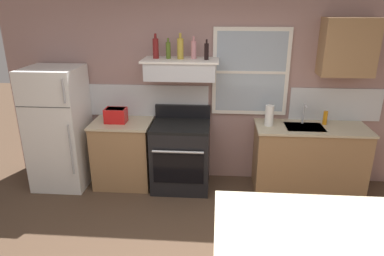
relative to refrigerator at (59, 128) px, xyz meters
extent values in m
cube|color=gray|center=(1.90, 0.39, 0.53)|extent=(5.40, 0.06, 2.70)
cube|color=silver|center=(0.75, 0.35, 0.31)|extent=(2.50, 0.02, 0.44)
cube|color=silver|center=(3.70, 0.35, 0.31)|extent=(1.20, 0.02, 0.44)
cube|color=white|center=(2.55, 0.34, 0.73)|extent=(1.00, 0.04, 1.15)
cube|color=#9EADBC|center=(2.55, 0.33, 0.73)|extent=(0.90, 0.01, 1.05)
cube|color=white|center=(2.55, 0.32, 0.73)|extent=(0.90, 0.02, 0.04)
cube|color=white|center=(0.00, 0.00, 0.00)|extent=(0.70, 0.68, 1.64)
cube|color=#333333|center=(0.00, -0.34, 0.39)|extent=(0.69, 0.00, 0.01)
cylinder|color=#A5A8AD|center=(0.30, -0.37, -0.15)|extent=(0.02, 0.02, 0.67)
cylinder|color=#A5A8AD|center=(0.30, -0.37, 0.61)|extent=(0.02, 0.02, 0.30)
cube|color=#9E754C|center=(0.85, 0.06, -0.38)|extent=(0.76, 0.60, 0.88)
cube|color=#C6B793|center=(0.85, 0.06, 0.08)|extent=(0.79, 0.63, 0.03)
cube|color=red|center=(0.79, 0.04, 0.19)|extent=(0.28, 0.20, 0.19)
cube|color=black|center=(0.79, 0.04, 0.27)|extent=(0.24, 0.16, 0.01)
cube|color=black|center=(0.64, 0.04, 0.22)|extent=(0.02, 0.03, 0.02)
cube|color=black|center=(1.65, 0.02, -0.38)|extent=(0.76, 0.64, 0.87)
cube|color=black|center=(1.65, 0.02, 0.07)|extent=(0.76, 0.64, 0.04)
cube|color=black|center=(1.65, 0.31, 0.18)|extent=(0.76, 0.06, 0.18)
cube|color=black|center=(1.65, -0.30, -0.40)|extent=(0.65, 0.01, 0.40)
cylinder|color=silver|center=(1.65, -0.34, -0.15)|extent=(0.65, 0.03, 0.03)
cube|color=silver|center=(1.65, 0.12, 0.79)|extent=(0.88, 0.48, 0.22)
cube|color=#262628|center=(1.65, -0.10, 0.71)|extent=(0.75, 0.02, 0.04)
cube|color=white|center=(1.65, 0.12, 0.91)|extent=(0.96, 0.52, 0.02)
cylinder|color=maroon|center=(1.33, 0.14, 1.05)|extent=(0.07, 0.07, 0.25)
cylinder|color=maroon|center=(1.33, 0.14, 1.20)|extent=(0.03, 0.03, 0.06)
cylinder|color=#4C601E|center=(1.49, 0.13, 1.03)|extent=(0.06, 0.06, 0.20)
cylinder|color=#4C601E|center=(1.49, 0.13, 1.15)|extent=(0.03, 0.03, 0.05)
cylinder|color=#B29333|center=(1.65, 0.12, 1.05)|extent=(0.08, 0.08, 0.25)
cylinder|color=#B29333|center=(1.65, 0.12, 1.21)|extent=(0.03, 0.03, 0.06)
cylinder|color=#C67F84|center=(1.81, 0.16, 1.04)|extent=(0.07, 0.07, 0.22)
cylinder|color=#C67F84|center=(1.81, 0.16, 1.18)|extent=(0.03, 0.03, 0.06)
cylinder|color=black|center=(1.97, 0.08, 1.02)|extent=(0.06, 0.06, 0.20)
cylinder|color=black|center=(1.97, 0.08, 1.15)|extent=(0.02, 0.02, 0.05)
cube|color=#9E754C|center=(3.35, 0.06, -0.38)|extent=(1.40, 0.60, 0.88)
cube|color=#C6B793|center=(3.35, 0.06, 0.08)|extent=(1.43, 0.63, 0.03)
cube|color=#B7BABC|center=(3.25, 0.04, 0.08)|extent=(0.48, 0.36, 0.01)
cylinder|color=silver|center=(3.25, 0.18, 0.23)|extent=(0.03, 0.03, 0.28)
cylinder|color=silver|center=(3.25, 0.10, 0.35)|extent=(0.02, 0.16, 0.02)
cylinder|color=white|center=(2.79, 0.06, 0.23)|extent=(0.11, 0.11, 0.27)
cylinder|color=orange|center=(3.53, 0.16, 0.18)|extent=(0.06, 0.06, 0.18)
cube|color=#C6B793|center=(2.83, -2.11, 0.08)|extent=(1.40, 0.90, 0.03)
cube|color=#9E754C|center=(3.70, 0.20, 1.08)|extent=(0.64, 0.32, 0.70)
camera|label=1|loc=(2.13, -4.27, 1.59)|focal=32.63mm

